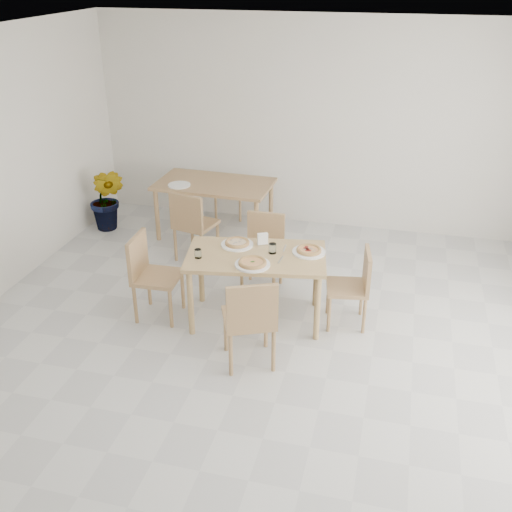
% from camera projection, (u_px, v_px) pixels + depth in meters
% --- Properties ---
extents(main_table, '(1.50, 1.01, 0.75)m').
position_uv_depth(main_table, '(256.00, 263.00, 5.99)').
color(main_table, tan).
rests_on(main_table, ground).
extents(chair_south, '(0.60, 0.60, 0.92)m').
position_uv_depth(chair_south, '(250.00, 317.00, 5.32)').
color(chair_south, '#A37D51').
rests_on(chair_south, ground).
extents(chair_north, '(0.43, 0.43, 0.86)m').
position_uv_depth(chair_north, '(264.00, 246.00, 6.70)').
color(chair_north, '#A37D51').
rests_on(chair_north, ground).
extents(chair_west, '(0.46, 0.46, 0.90)m').
position_uv_depth(chair_west, '(149.00, 271.00, 6.13)').
color(chair_west, '#A37D51').
rests_on(chair_west, ground).
extents(chair_east, '(0.47, 0.47, 0.82)m').
position_uv_depth(chair_east, '(355.00, 283.00, 6.00)').
color(chair_east, '#A37D51').
rests_on(chair_east, ground).
extents(plate_margherita, '(0.34, 0.34, 0.02)m').
position_uv_depth(plate_margherita, '(252.00, 264.00, 5.74)').
color(plate_margherita, white).
rests_on(plate_margherita, main_table).
extents(plate_mushroom, '(0.33, 0.33, 0.02)m').
position_uv_depth(plate_mushroom, '(237.00, 244.00, 6.14)').
color(plate_mushroom, white).
rests_on(plate_mushroom, main_table).
extents(plate_pepperoni, '(0.33, 0.33, 0.02)m').
position_uv_depth(plate_pepperoni, '(309.00, 252.00, 5.99)').
color(plate_pepperoni, white).
rests_on(plate_pepperoni, main_table).
extents(pizza_margherita, '(0.29, 0.29, 0.03)m').
position_uv_depth(pizza_margherita, '(252.00, 262.00, 5.73)').
color(pizza_margherita, tan).
rests_on(pizza_margherita, plate_margherita).
extents(pizza_mushroom, '(0.33, 0.33, 0.03)m').
position_uv_depth(pizza_mushroom, '(237.00, 242.00, 6.13)').
color(pizza_mushroom, tan).
rests_on(pizza_mushroom, plate_mushroom).
extents(pizza_pepperoni, '(0.31, 0.31, 0.03)m').
position_uv_depth(pizza_pepperoni, '(309.00, 250.00, 5.98)').
color(pizza_pepperoni, tan).
rests_on(pizza_pepperoni, plate_pepperoni).
extents(tumbler_a, '(0.07, 0.07, 0.09)m').
position_uv_depth(tumbler_a, '(198.00, 254.00, 5.87)').
color(tumbler_a, white).
rests_on(tumbler_a, main_table).
extents(tumbler_b, '(0.08, 0.08, 0.10)m').
position_uv_depth(tumbler_b, '(273.00, 248.00, 5.96)').
color(tumbler_b, white).
rests_on(tumbler_b, main_table).
extents(napkin_holder, '(0.13, 0.10, 0.13)m').
position_uv_depth(napkin_holder, '(263.00, 239.00, 6.13)').
color(napkin_holder, silver).
rests_on(napkin_holder, main_table).
extents(fork_a, '(0.03, 0.17, 0.01)m').
position_uv_depth(fork_a, '(281.00, 260.00, 5.85)').
color(fork_a, silver).
rests_on(fork_a, main_table).
extents(fork_b, '(0.02, 0.17, 0.01)m').
position_uv_depth(fork_b, '(285.00, 248.00, 6.07)').
color(fork_b, silver).
rests_on(fork_b, main_table).
extents(second_table, '(1.53, 0.91, 0.75)m').
position_uv_depth(second_table, '(214.00, 189.00, 7.89)').
color(second_table, '#A37D51').
rests_on(second_table, ground).
extents(chair_back_s, '(0.53, 0.53, 0.90)m').
position_uv_depth(chair_back_s, '(192.00, 222.00, 7.27)').
color(chair_back_s, '#A37D51').
rests_on(chair_back_s, ground).
extents(chair_back_n, '(0.43, 0.43, 0.85)m').
position_uv_depth(chair_back_n, '(232.00, 182.00, 8.65)').
color(chair_back_n, '#A37D51').
rests_on(chair_back_n, ground).
extents(plate_empty, '(0.29, 0.29, 0.02)m').
position_uv_depth(plate_empty, '(179.00, 185.00, 7.74)').
color(plate_empty, white).
rests_on(plate_empty, second_table).
extents(potted_plant, '(0.49, 0.40, 0.89)m').
position_uv_depth(potted_plant, '(107.00, 199.00, 8.16)').
color(potted_plant, '#315D1C').
rests_on(potted_plant, ground).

